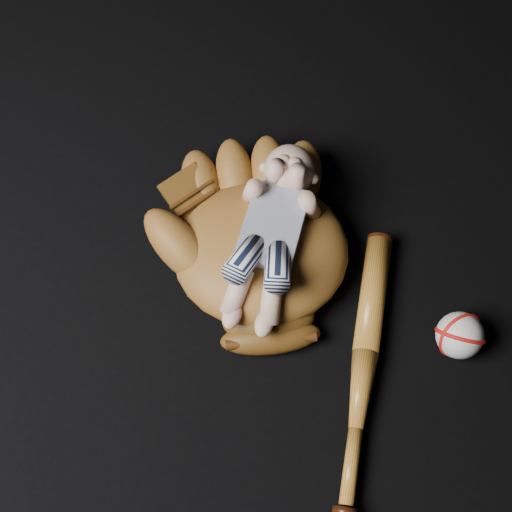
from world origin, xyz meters
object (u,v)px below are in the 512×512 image
(newborn_baby, at_px, (269,239))
(baseball, at_px, (460,335))
(baseball_glove, at_px, (261,248))
(baseball_bat, at_px, (363,368))

(newborn_baby, distance_m, baseball, 0.38)
(newborn_baby, bearing_deg, baseball_glove, 164.88)
(baseball_glove, height_order, baseball, baseball_glove)
(newborn_baby, xyz_separation_m, baseball_bat, (0.20, -0.17, -0.10))
(baseball_glove, xyz_separation_m, baseball_bat, (0.21, -0.18, -0.05))
(baseball_glove, bearing_deg, baseball_bat, -55.69)
(baseball_glove, distance_m, baseball_bat, 0.28)
(newborn_baby, distance_m, baseball_bat, 0.28)
(baseball_bat, height_order, baseball, baseball)
(baseball_glove, xyz_separation_m, newborn_baby, (0.01, -0.01, 0.05))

